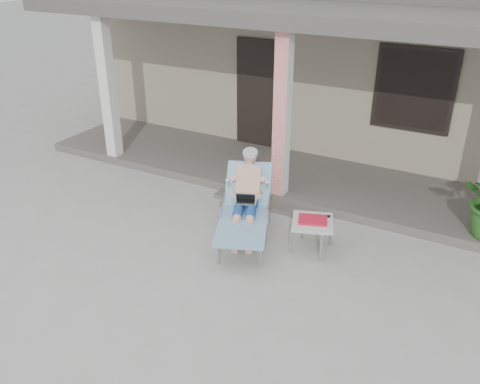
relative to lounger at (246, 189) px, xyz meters
The scene contains 7 objects.
ground 1.19m from the lounger, 90.08° to the right, with size 60.00×60.00×0.00m, color #9E9E99.
house 5.62m from the lounger, 90.01° to the left, with size 10.40×5.40×3.30m.
porch_deck 2.14m from the lounger, 90.04° to the left, with size 10.00×2.00×0.15m, color #605B56.
porch_overhang 2.87m from the lounger, 90.04° to the left, with size 10.00×2.30×2.85m.
porch_step 1.12m from the lounger, 90.09° to the left, with size 2.00×0.30×0.07m, color #605B56.
lounger is the anchor object (origin of this frame).
side_table 1.06m from the lounger, ahead, with size 0.70×0.70×0.50m.
Camera 1 is at (3.01, -4.79, 3.88)m, focal length 38.00 mm.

